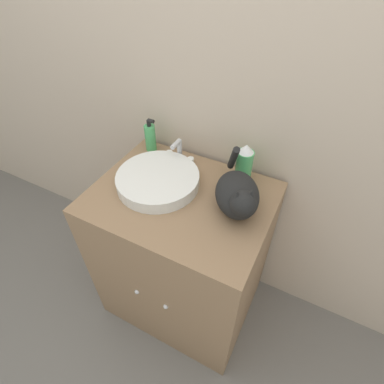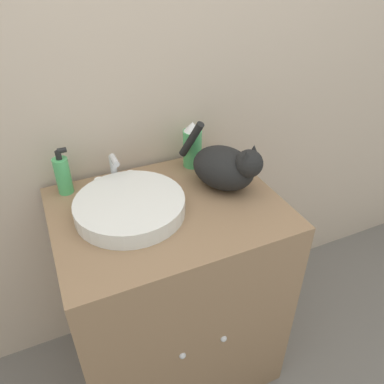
% 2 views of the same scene
% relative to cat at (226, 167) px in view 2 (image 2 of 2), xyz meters
% --- Properties ---
extents(wall_back, '(6.00, 0.05, 2.50)m').
position_rel_cat_xyz_m(wall_back, '(-0.23, 0.31, 0.31)').
color(wall_back, '#C6B29E').
rests_on(wall_back, ground_plane).
extents(vanity_cabinet, '(0.77, 0.60, 0.86)m').
position_rel_cat_xyz_m(vanity_cabinet, '(-0.23, -0.03, -0.51)').
color(vanity_cabinet, '#8C6B4C').
rests_on(vanity_cabinet, ground_plane).
extents(sink_basin, '(0.36, 0.36, 0.06)m').
position_rel_cat_xyz_m(sink_basin, '(-0.36, -0.01, -0.06)').
color(sink_basin, white).
rests_on(sink_basin, vanity_cabinet).
extents(faucet, '(0.15, 0.08, 0.13)m').
position_rel_cat_xyz_m(faucet, '(-0.36, 0.18, -0.03)').
color(faucet, silver).
rests_on(faucet, vanity_cabinet).
extents(cat, '(0.26, 0.32, 0.22)m').
position_rel_cat_xyz_m(cat, '(0.00, 0.00, 0.00)').
color(cat, black).
rests_on(cat, vanity_cabinet).
extents(soap_bottle, '(0.06, 0.05, 0.17)m').
position_rel_cat_xyz_m(soap_bottle, '(-0.53, 0.20, -0.01)').
color(soap_bottle, '#4CB266').
rests_on(soap_bottle, vanity_cabinet).
extents(spray_bottle, '(0.07, 0.07, 0.18)m').
position_rel_cat_xyz_m(spray_bottle, '(-0.04, 0.19, 0.00)').
color(spray_bottle, '#4CB266').
rests_on(spray_bottle, vanity_cabinet).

